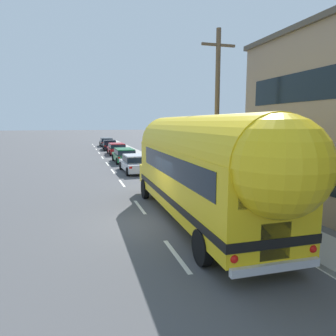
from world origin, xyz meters
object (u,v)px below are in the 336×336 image
car_second (124,154)px  car_fifth (106,141)px  car_lead (136,163)px  car_third (117,148)px  painted_bus (203,166)px  car_fourth (110,145)px  utility_pole (217,112)px

car_second → car_fifth: bearing=89.3°
car_lead → car_third: same height
painted_bus → car_fifth: bearing=89.7°
car_fourth → car_second: bearing=-90.5°
car_third → car_lead: bearing=-91.0°
utility_pole → car_fourth: utility_pole is taller
car_third → car_fourth: same height
car_lead → car_second: size_ratio=1.05×
utility_pole → car_second: 15.79m
car_lead → car_third: 13.92m
car_lead → car_second: bearing=90.0°
painted_bus → car_fourth: (0.11, 34.26, -1.57)m
utility_pole → car_lead: 10.06m
car_fourth → car_lead: bearing=-90.3°
car_third → car_fourth: bearing=90.9°
painted_bus → car_lead: (-0.02, 13.43, -1.56)m
car_second → car_third: size_ratio=1.03×
car_second → car_fifth: same height
car_second → car_lead: bearing=-90.0°
painted_bus → car_fourth: 34.29m
car_fourth → utility_pole: bearing=-85.2°
car_fifth → car_lead: bearing=-90.5°
painted_bus → utility_pole: bearing=59.5°
painted_bus → car_fifth: 40.94m
car_third → car_fifth: 13.56m
car_fourth → car_third: bearing=-89.1°
utility_pole → painted_bus: bearing=-120.5°
painted_bus → car_fifth: (0.24, 40.91, -1.52)m
utility_pole → painted_bus: (-2.62, -4.44, -2.12)m
car_second → car_fourth: size_ratio=0.99×
utility_pole → car_third: utility_pole is taller
utility_pole → car_third: size_ratio=1.96×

